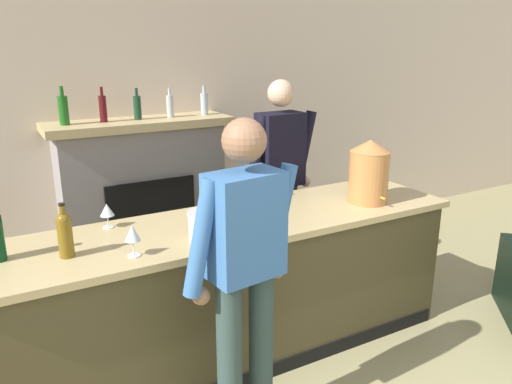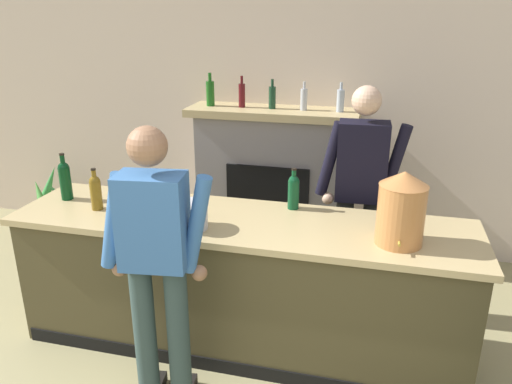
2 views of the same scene
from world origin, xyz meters
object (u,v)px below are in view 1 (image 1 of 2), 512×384
Objects in this scene: wine_bottle_port_short at (254,184)px; wine_glass_back_row at (107,211)px; person_bartender at (280,179)px; person_customer at (244,273)px; ice_bucket_steel at (207,225)px; copper_dispenser at (369,171)px; fireplace_stone at (144,197)px; wine_bottle_rose_blush at (65,233)px; wine_glass_front_left at (132,234)px.

wine_bottle_port_short is 1.03m from wine_glass_back_row.
person_customer is at bearing -127.85° from person_bartender.
person_bartender is 1.31m from ice_bucket_steel.
person_bartender is 6.07× the size of wine_bottle_port_short.
person_customer reaches higher than wine_glass_back_row.
copper_dispenser reaches higher than wine_bottle_port_short.
copper_dispenser is at bearing -70.37° from person_bartender.
fireplace_stone is 5.81× the size of wine_bottle_rose_blush.
person_customer is 5.89× the size of wine_bottle_port_short.
person_bartender is at bearing 14.06° from wine_glass_back_row.
wine_glass_front_left is at bearing -108.07° from fireplace_stone.
person_bartender is 10.13× the size of wine_glass_front_left.
person_customer is at bearing -65.29° from wine_glass_back_row.
ice_bucket_steel is at bearing 3.36° from wine_glass_front_left.
fireplace_stone is at bearing 108.50° from wine_bottle_port_short.
person_bartender is at bearing 39.67° from ice_bucket_steel.
wine_glass_back_row is at bearing 91.97° from wine_glass_front_left.
person_bartender is at bearing 109.63° from copper_dispenser.
person_bartender is 1.51m from wine_glass_back_row.
fireplace_stone is 1.89m from wine_bottle_rose_blush.
person_bartender reaches higher than wine_bottle_port_short.
wine_bottle_port_short is at bearing 14.78° from wine_bottle_rose_blush.
fireplace_stone is 1.29m from person_bartender.
person_bartender is 11.64× the size of wine_glass_back_row.
wine_bottle_rose_blush is 1.36m from wine_bottle_port_short.
fireplace_stone is 5.88× the size of wine_bottle_port_short.
wine_glass_back_row is at bearing 167.69° from copper_dispenser.
person_bartender is 1.69m from wine_glass_front_left.
wine_glass_front_left is (-1.01, -0.51, -0.01)m from wine_bottle_port_short.
copper_dispenser reaches higher than wine_glass_back_row.
fireplace_stone is 1.47m from wine_glass_back_row.
wine_glass_front_left is 1.15× the size of wine_glass_back_row.
person_customer reaches higher than wine_bottle_rose_blush.
fireplace_stone reaches higher than wine_glass_back_row.
person_bartender is at bearing 52.15° from person_customer.
wine_bottle_rose_blush is 1.69× the size of wine_glass_front_left.
wine_bottle_port_short is (-0.44, -0.35, 0.11)m from person_bartender.
copper_dispenser is at bearing -1.34° from wine_bottle_rose_blush.
ice_bucket_steel is at bearing 88.03° from person_customer.
person_customer is at bearing -121.17° from wine_bottle_port_short.
ice_bucket_steel is 0.44m from wine_glass_front_left.
wine_glass_front_left is (-1.71, -0.12, -0.10)m from copper_dispenser.
wine_bottle_port_short is at bearing 26.97° from wine_glass_front_left.
wine_bottle_rose_blush reaches higher than ice_bucket_steel.
fireplace_stone is 7.44× the size of ice_bucket_steel.
wine_bottle_port_short is (-0.70, 0.40, -0.09)m from copper_dispenser.
wine_bottle_rose_blush is at bearing -165.22° from wine_bottle_port_short.
wine_bottle_port_short is (0.59, 0.97, 0.14)m from person_customer.
person_bartender is at bearing -46.92° from fireplace_stone.
wine_bottle_rose_blush is at bearing 139.60° from person_customer.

